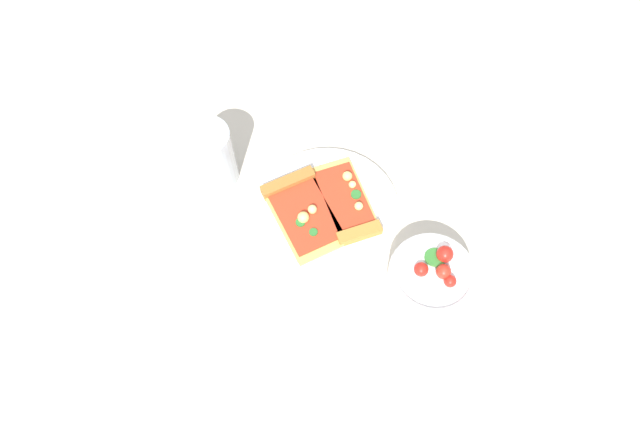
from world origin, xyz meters
TOP-DOWN VIEW (x-y plane):
  - ground_plane at (0.00, 0.00)m, footprint 2.40×2.40m
  - plate at (-0.03, 0.01)m, footprint 0.24×0.24m
  - pizza_slice_near at (-0.04, -0.02)m, footprint 0.15×0.08m
  - pizza_slice_far at (-0.02, 0.05)m, footprint 0.16×0.11m
  - salad_bowl at (-0.21, -0.09)m, footprint 0.13×0.13m
  - soda_glass at (0.11, 0.16)m, footprint 0.08×0.08m

SIDE VIEW (x-z plane):
  - ground_plane at x=0.00m, z-range 0.00..0.00m
  - plate at x=-0.03m, z-range 0.00..0.01m
  - pizza_slice_near at x=-0.04m, z-range 0.01..0.03m
  - pizza_slice_far at x=-0.02m, z-range 0.01..0.03m
  - salad_bowl at x=-0.21m, z-range -0.01..0.07m
  - soda_glass at x=0.11m, z-range -0.01..0.11m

